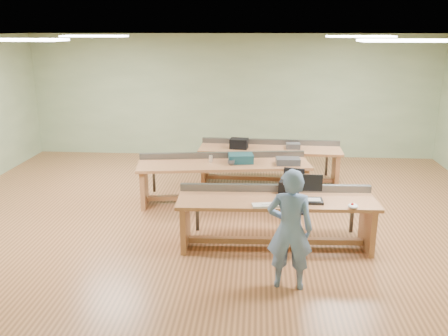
{
  "coord_description": "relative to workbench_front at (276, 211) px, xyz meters",
  "views": [
    {
      "loc": [
        0.66,
        -7.69,
        3.12
      ],
      "look_at": [
        0.14,
        -0.6,
        1.01
      ],
      "focal_mm": 38.0,
      "sensor_mm": 36.0,
      "label": 1
    }
  ],
  "objects": [
    {
      "name": "floor",
      "position": [
        -0.95,
        1.2,
        -0.56
      ],
      "size": [
        10.0,
        10.0,
        0.0
      ],
      "primitive_type": "plane",
      "color": "#A1663D",
      "rests_on": "ground"
    },
    {
      "name": "ceiling",
      "position": [
        -0.95,
        1.2,
        2.44
      ],
      "size": [
        10.0,
        10.0,
        0.0
      ],
      "primitive_type": "plane",
      "color": "silver",
      "rests_on": "wall_back"
    },
    {
      "name": "wall_back",
      "position": [
        -0.95,
        5.2,
        0.94
      ],
      "size": [
        10.0,
        0.04,
        3.0
      ],
      "primitive_type": "cube",
      "color": "#97AC82",
      "rests_on": "floor"
    },
    {
      "name": "wall_front",
      "position": [
        -0.95,
        -2.8,
        0.94
      ],
      "size": [
        10.0,
        0.04,
        3.0
      ],
      "primitive_type": "cube",
      "color": "#97AC82",
      "rests_on": "floor"
    },
    {
      "name": "fluor_panels",
      "position": [
        -0.95,
        1.2,
        2.41
      ],
      "size": [
        6.2,
        3.5,
        0.03
      ],
      "color": "white",
      "rests_on": "ceiling"
    },
    {
      "name": "workbench_front",
      "position": [
        0.0,
        0.0,
        0.0
      ],
      "size": [
        2.89,
        0.88,
        0.86
      ],
      "rotation": [
        0.0,
        0.0,
        0.04
      ],
      "color": "#B5764C",
      "rests_on": "floor"
    },
    {
      "name": "workbench_mid",
      "position": [
        -0.91,
        1.84,
        0.01
      ],
      "size": [
        3.21,
        1.26,
        0.86
      ],
      "rotation": [
        0.0,
        0.0,
        0.14
      ],
      "color": "#B5764C",
      "rests_on": "floor"
    },
    {
      "name": "workbench_back",
      "position": [
        -0.04,
        3.03,
        0.0
      ],
      "size": [
        2.92,
        0.87,
        0.86
      ],
      "rotation": [
        0.0,
        0.0,
        -0.03
      ],
      "color": "#B5764C",
      "rests_on": "floor"
    },
    {
      "name": "person",
      "position": [
        0.12,
        -1.15,
        0.21
      ],
      "size": [
        0.59,
        0.41,
        1.54
      ],
      "primitive_type": "imported",
      "rotation": [
        0.0,
        0.0,
        3.06
      ],
      "color": "slate",
      "rests_on": "floor"
    },
    {
      "name": "laptop_base",
      "position": [
        0.49,
        -0.11,
        0.21
      ],
      "size": [
        0.31,
        0.26,
        0.03
      ],
      "primitive_type": "cube",
      "rotation": [
        0.0,
        0.0,
        0.0
      ],
      "color": "black",
      "rests_on": "workbench_front"
    },
    {
      "name": "laptop_screen",
      "position": [
        0.49,
        0.01,
        0.44
      ],
      "size": [
        0.31,
        0.02,
        0.25
      ],
      "primitive_type": "cube",
      "rotation": [
        0.0,
        0.0,
        0.0
      ],
      "color": "black",
      "rests_on": "laptop_base"
    },
    {
      "name": "keyboard",
      "position": [
        -0.11,
        -0.32,
        0.21
      ],
      "size": [
        0.5,
        0.24,
        0.03
      ],
      "primitive_type": "cube",
      "rotation": [
        0.0,
        0.0,
        0.16
      ],
      "color": "beige",
      "rests_on": "workbench_front"
    },
    {
      "name": "trackball_mouse",
      "position": [
        1.03,
        -0.32,
        0.23
      ],
      "size": [
        0.16,
        0.18,
        0.07
      ],
      "primitive_type": "ellipsoid",
      "rotation": [
        0.0,
        0.0,
        0.21
      ],
      "color": "white",
      "rests_on": "workbench_front"
    },
    {
      "name": "camera_bag",
      "position": [
        0.19,
        0.21,
        0.29
      ],
      "size": [
        0.32,
        0.25,
        0.19
      ],
      "primitive_type": "cube",
      "rotation": [
        0.0,
        0.0,
        -0.29
      ],
      "color": "black",
      "rests_on": "workbench_front"
    },
    {
      "name": "task_chair",
      "position": [
        0.32,
        1.29,
        -0.27
      ],
      "size": [
        0.51,
        0.51,
        0.79
      ],
      "rotation": [
        0.0,
        0.0,
        -0.23
      ],
      "color": "black",
      "rests_on": "floor"
    },
    {
      "name": "parts_bin_teal",
      "position": [
        -0.59,
        1.88,
        0.27
      ],
      "size": [
        0.48,
        0.38,
        0.16
      ],
      "primitive_type": "cube",
      "rotation": [
        0.0,
        0.0,
        0.12
      ],
      "color": "#153E47",
      "rests_on": "workbench_mid"
    },
    {
      "name": "parts_bin_grey",
      "position": [
        0.26,
        1.81,
        0.25
      ],
      "size": [
        0.44,
        0.29,
        0.12
      ],
      "primitive_type": "cube",
      "rotation": [
        0.0,
        0.0,
        0.06
      ],
      "color": "#38383A",
      "rests_on": "workbench_mid"
    },
    {
      "name": "mug",
      "position": [
        -0.76,
        1.69,
        0.24
      ],
      "size": [
        0.15,
        0.15,
        0.1
      ],
      "primitive_type": "imported",
      "rotation": [
        0.0,
        0.0,
        0.19
      ],
      "color": "#38383A",
      "rests_on": "workbench_mid"
    },
    {
      "name": "drinks_can",
      "position": [
        -1.14,
        1.86,
        0.25
      ],
      "size": [
        0.08,
        0.08,
        0.12
      ],
      "primitive_type": "cylinder",
      "rotation": [
        0.0,
        0.0,
        -0.27
      ],
      "color": "white",
      "rests_on": "workbench_mid"
    },
    {
      "name": "storage_box_back",
      "position": [
        -0.67,
        2.93,
        0.3
      ],
      "size": [
        0.39,
        0.3,
        0.2
      ],
      "primitive_type": "cube",
      "rotation": [
        0.0,
        0.0,
        -0.13
      ],
      "color": "black",
      "rests_on": "workbench_back"
    },
    {
      "name": "tray_back",
      "position": [
        0.43,
        2.99,
        0.25
      ],
      "size": [
        0.28,
        0.21,
        0.11
      ],
      "primitive_type": "cube",
      "rotation": [
        0.0,
        0.0,
        0.02
      ],
      "color": "#38383A",
      "rests_on": "workbench_back"
    }
  ]
}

